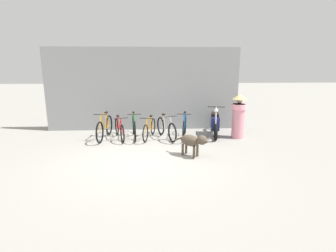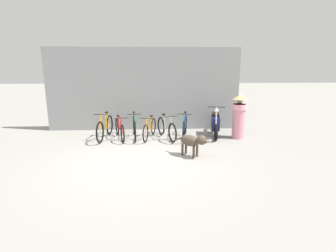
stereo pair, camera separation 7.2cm
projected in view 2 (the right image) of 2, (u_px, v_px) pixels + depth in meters
ground_plane at (140, 160)px, 7.02m from camera, size 60.00×60.00×0.00m
shop_wall_back at (144, 89)px, 10.13m from camera, size 7.42×0.20×3.15m
bicycle_0 at (105, 128)px, 9.04m from camera, size 0.46×1.80×0.93m
bicycle_1 at (120, 129)px, 9.07m from camera, size 0.60×1.65×0.80m
bicycle_2 at (134, 127)px, 9.14m from camera, size 0.46×1.75×0.92m
bicycle_3 at (150, 129)px, 9.10m from camera, size 0.54×1.61×0.79m
bicycle_4 at (166, 128)px, 9.08m from camera, size 0.65×1.64×0.85m
bicycle_5 at (185, 127)px, 9.18m from camera, size 0.47×1.76×0.91m
motorcycle at (215, 124)px, 9.43m from camera, size 0.60×1.93×1.11m
stray_dog at (193, 141)px, 7.23m from camera, size 0.89×0.84×0.66m
person_in_robes at (239, 115)px, 9.00m from camera, size 0.62×0.62×1.54m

